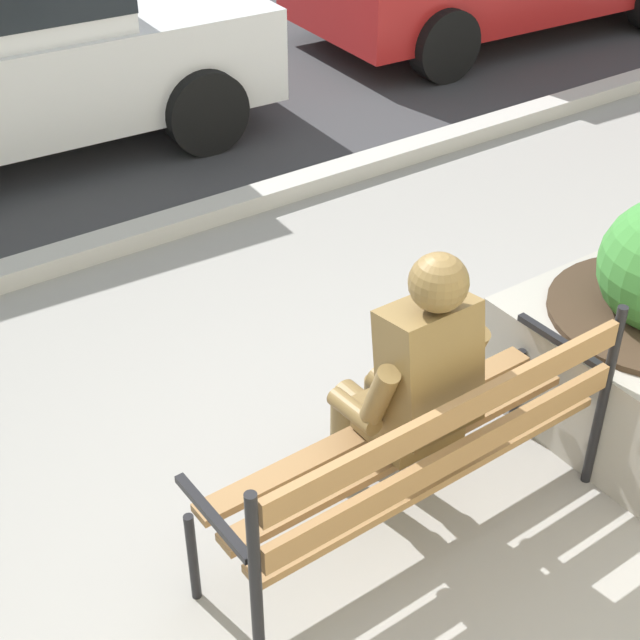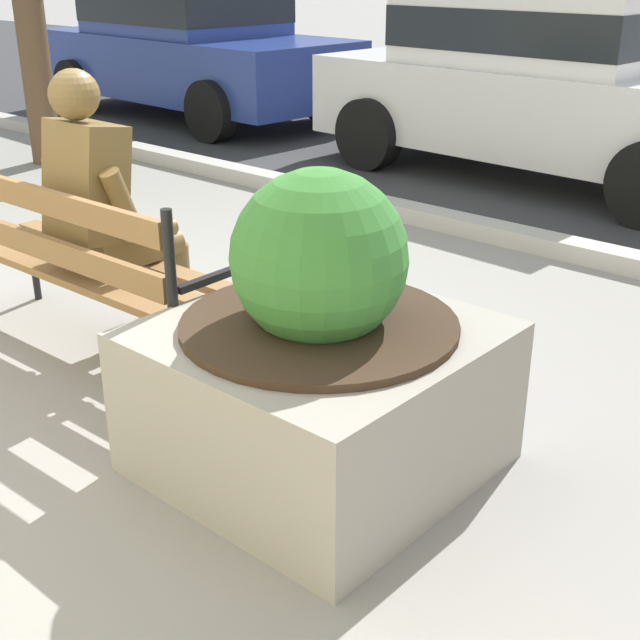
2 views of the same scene
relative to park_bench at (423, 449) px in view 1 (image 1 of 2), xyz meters
name	(u,v)px [view 1 (image 1 of 2)]	position (x,y,z in m)	size (l,w,h in m)	color
ground_plane	(391,542)	(-0.08, 0.07, -0.54)	(80.00, 80.00, 0.00)	gray
curb_stone	(107,244)	(-0.08, 2.97, -0.48)	(60.00, 0.20, 0.12)	#B2AFA8
park_bench	(423,449)	(0.00, 0.00, 0.00)	(1.81, 0.58, 0.95)	olive
bronze_statue_seated	(406,389)	(0.07, 0.21, 0.12)	(0.63, 0.76, 1.37)	brown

